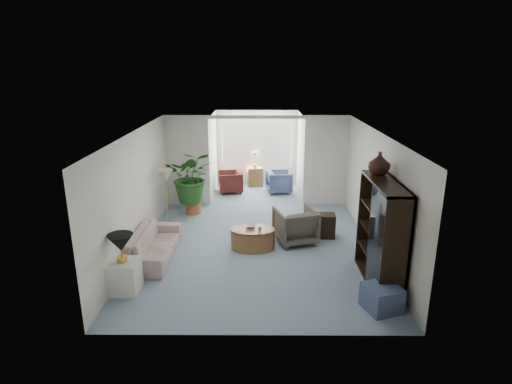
{
  "coord_description": "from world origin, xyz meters",
  "views": [
    {
      "loc": [
        0.06,
        -8.32,
        3.83
      ],
      "look_at": [
        0.0,
        0.6,
        1.1
      ],
      "focal_mm": 29.66,
      "sensor_mm": 36.0,
      "label": 1
    }
  ],
  "objects_px": {
    "side_table_dark": "(325,226)",
    "ottoman": "(382,298)",
    "table_lamp": "(121,243)",
    "framed_picture": "(378,174)",
    "cabinet_urn": "(379,163)",
    "plant_pot": "(193,207)",
    "sunroom_chair_maroon": "(230,182)",
    "coffee_table": "(253,239)",
    "coffee_cup": "(260,229)",
    "sunroom_table": "(255,177)",
    "sunroom_chair_blue": "(279,182)",
    "end_table": "(124,276)",
    "entertainment_cabinet": "(381,233)",
    "floor_lamp": "(165,175)",
    "coffee_bowl": "(251,226)",
    "sofa": "(154,244)",
    "wingback_chair": "(295,225)"
  },
  "relations": [
    {
      "from": "entertainment_cabinet",
      "to": "cabinet_urn",
      "type": "bearing_deg",
      "value": 90.0
    },
    {
      "from": "framed_picture",
      "to": "sunroom_chair_maroon",
      "type": "xyz_separation_m",
      "value": [
        -3.27,
        4.27,
        -1.37
      ]
    },
    {
      "from": "end_table",
      "to": "floor_lamp",
      "type": "xyz_separation_m",
      "value": [
        0.1,
        3.2,
        0.97
      ]
    },
    {
      "from": "end_table",
      "to": "coffee_cup",
      "type": "xyz_separation_m",
      "value": [
        2.37,
        1.69,
        0.21
      ]
    },
    {
      "from": "sofa",
      "to": "coffee_cup",
      "type": "xyz_separation_m",
      "value": [
        2.17,
        0.34,
        0.21
      ]
    },
    {
      "from": "coffee_table",
      "to": "sunroom_table",
      "type": "distance_m",
      "value": 4.89
    },
    {
      "from": "side_table_dark",
      "to": "cabinet_urn",
      "type": "height_order",
      "value": "cabinet_urn"
    },
    {
      "from": "plant_pot",
      "to": "cabinet_urn",
      "type": "bearing_deg",
      "value": -38.82
    },
    {
      "from": "table_lamp",
      "to": "coffee_bowl",
      "type": "distance_m",
      "value": 2.91
    },
    {
      "from": "table_lamp",
      "to": "coffee_table",
      "type": "distance_m",
      "value": 2.93
    },
    {
      "from": "coffee_cup",
      "to": "side_table_dark",
      "type": "xyz_separation_m",
      "value": [
        1.49,
        0.76,
        -0.22
      ]
    },
    {
      "from": "end_table",
      "to": "table_lamp",
      "type": "xyz_separation_m",
      "value": [
        0.0,
        0.0,
        0.63
      ]
    },
    {
      "from": "table_lamp",
      "to": "ottoman",
      "type": "bearing_deg",
      "value": -7.29
    },
    {
      "from": "framed_picture",
      "to": "cabinet_urn",
      "type": "relative_size",
      "value": 1.2
    },
    {
      "from": "coffee_table",
      "to": "sunroom_chair_maroon",
      "type": "height_order",
      "value": "sunroom_chair_maroon"
    },
    {
      "from": "sofa",
      "to": "coffee_bowl",
      "type": "distance_m",
      "value": 2.05
    },
    {
      "from": "ottoman",
      "to": "sunroom_table",
      "type": "height_order",
      "value": "sunroom_table"
    },
    {
      "from": "framed_picture",
      "to": "entertainment_cabinet",
      "type": "distance_m",
      "value": 1.51
    },
    {
      "from": "ottoman",
      "to": "sunroom_table",
      "type": "bearing_deg",
      "value": 106.24
    },
    {
      "from": "end_table",
      "to": "ottoman",
      "type": "relative_size",
      "value": 1.08
    },
    {
      "from": "table_lamp",
      "to": "coffee_table",
      "type": "bearing_deg",
      "value": 38.89
    },
    {
      "from": "coffee_bowl",
      "to": "sunroom_chair_maroon",
      "type": "distance_m",
      "value": 4.1
    },
    {
      "from": "framed_picture",
      "to": "table_lamp",
      "type": "xyz_separation_m",
      "value": [
        -4.74,
        -1.65,
        -0.78
      ]
    },
    {
      "from": "cabinet_urn",
      "to": "wingback_chair",
      "type": "bearing_deg",
      "value": 136.58
    },
    {
      "from": "floor_lamp",
      "to": "coffee_cup",
      "type": "relative_size",
      "value": 3.91
    },
    {
      "from": "sofa",
      "to": "table_lamp",
      "type": "height_order",
      "value": "table_lamp"
    },
    {
      "from": "floor_lamp",
      "to": "coffee_cup",
      "type": "distance_m",
      "value": 2.82
    },
    {
      "from": "side_table_dark",
      "to": "sunroom_chair_maroon",
      "type": "xyz_separation_m",
      "value": [
        -2.38,
        3.47,
        0.06
      ]
    },
    {
      "from": "end_table",
      "to": "table_lamp",
      "type": "relative_size",
      "value": 1.29
    },
    {
      "from": "sofa",
      "to": "plant_pot",
      "type": "relative_size",
      "value": 4.91
    },
    {
      "from": "side_table_dark",
      "to": "ottoman",
      "type": "bearing_deg",
      "value": -81.05
    },
    {
      "from": "side_table_dark",
      "to": "sunroom_chair_blue",
      "type": "relative_size",
      "value": 0.73
    },
    {
      "from": "table_lamp",
      "to": "sunroom_chair_maroon",
      "type": "relative_size",
      "value": 0.61
    },
    {
      "from": "side_table_dark",
      "to": "ottoman",
      "type": "relative_size",
      "value": 1.04
    },
    {
      "from": "floor_lamp",
      "to": "sunroom_chair_maroon",
      "type": "distance_m",
      "value": 3.18
    },
    {
      "from": "side_table_dark",
      "to": "sunroom_table",
      "type": "height_order",
      "value": "sunroom_table"
    },
    {
      "from": "end_table",
      "to": "plant_pot",
      "type": "xyz_separation_m",
      "value": [
        0.6,
        4.01,
        -0.12
      ]
    },
    {
      "from": "framed_picture",
      "to": "cabinet_urn",
      "type": "xyz_separation_m",
      "value": [
        -0.23,
        -0.79,
        0.4
      ]
    },
    {
      "from": "entertainment_cabinet",
      "to": "coffee_table",
      "type": "bearing_deg",
      "value": 148.2
    },
    {
      "from": "end_table",
      "to": "entertainment_cabinet",
      "type": "relative_size",
      "value": 0.3
    },
    {
      "from": "end_table",
      "to": "plant_pot",
      "type": "relative_size",
      "value": 1.42
    },
    {
      "from": "coffee_cup",
      "to": "floor_lamp",
      "type": "bearing_deg",
      "value": 146.26
    },
    {
      "from": "plant_pot",
      "to": "sunroom_chair_maroon",
      "type": "distance_m",
      "value": 2.11
    },
    {
      "from": "coffee_bowl",
      "to": "ottoman",
      "type": "height_order",
      "value": "coffee_bowl"
    },
    {
      "from": "coffee_table",
      "to": "sofa",
      "type": "bearing_deg",
      "value": -167.75
    },
    {
      "from": "entertainment_cabinet",
      "to": "floor_lamp",
      "type": "bearing_deg",
      "value": 147.25
    },
    {
      "from": "coffee_bowl",
      "to": "entertainment_cabinet",
      "type": "xyz_separation_m",
      "value": [
        2.34,
        -1.52,
        0.47
      ]
    },
    {
      "from": "coffee_cup",
      "to": "cabinet_urn",
      "type": "bearing_deg",
      "value": -20.98
    },
    {
      "from": "coffee_cup",
      "to": "cabinet_urn",
      "type": "relative_size",
      "value": 0.22
    },
    {
      "from": "table_lamp",
      "to": "sunroom_chair_blue",
      "type": "xyz_separation_m",
      "value": [
        2.97,
        5.92,
        -0.58
      ]
    }
  ]
}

